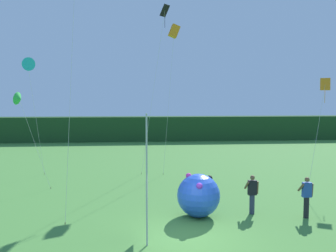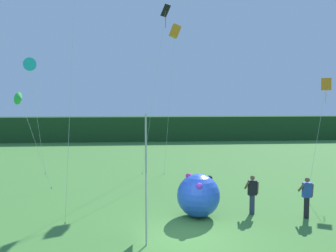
# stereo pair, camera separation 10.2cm
# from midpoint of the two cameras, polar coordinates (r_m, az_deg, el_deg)

# --- Properties ---
(ground_plane) EXTENTS (120.00, 120.00, 0.00)m
(ground_plane) POSITION_cam_midpoint_polar(r_m,az_deg,el_deg) (13.42, 2.76, -17.36)
(ground_plane) COLOR #478438
(distant_treeline) EXTENTS (80.00, 2.40, 2.86)m
(distant_treeline) POSITION_cam_midpoint_polar(r_m,az_deg,el_deg) (42.27, -2.65, -0.42)
(distant_treeline) COLOR #1E421E
(distant_treeline) RESTS_ON ground
(banner_flag) EXTENTS (0.06, 1.03, 4.49)m
(banner_flag) POSITION_cam_midpoint_polar(r_m,az_deg,el_deg) (12.35, -3.70, -8.82)
(banner_flag) COLOR #B7B7BC
(banner_flag) RESTS_ON ground
(person_near_banner) EXTENTS (0.55, 0.48, 1.72)m
(person_near_banner) POSITION_cam_midpoint_polar(r_m,az_deg,el_deg) (16.14, 21.17, -10.44)
(person_near_banner) COLOR black
(person_near_banner) RESTS_ON ground
(person_mid_field) EXTENTS (0.55, 0.48, 1.69)m
(person_mid_field) POSITION_cam_midpoint_polar(r_m,az_deg,el_deg) (16.00, 13.16, -10.46)
(person_mid_field) COLOR #2D334C
(person_mid_field) RESTS_ON ground
(inflatable_balloon) EXTENTS (1.82, 1.82, 1.82)m
(inflatable_balloon) POSITION_cam_midpoint_polar(r_m,az_deg,el_deg) (15.28, 4.72, -11.02)
(inflatable_balloon) COLOR blue
(inflatable_balloon) RESTS_ON ground
(kite_orange_box_0) EXTENTS (1.22, 1.09, 9.90)m
(kite_orange_box_0) POSITION_cam_midpoint_polar(r_m,az_deg,el_deg) (24.32, 0.86, 14.89)
(kite_orange_box_0) COLOR brown
(kite_orange_box_0) RESTS_ON ground
(kite_black_diamond_1) EXTENTS (1.97, 0.78, 11.10)m
(kite_black_diamond_1) POSITION_cam_midpoint_polar(r_m,az_deg,el_deg) (24.26, -0.92, 16.18)
(kite_black_diamond_1) COLOR brown
(kite_black_diamond_1) RESTS_ON ground
(kite_cyan_delta_2) EXTENTS (1.47, 0.85, 7.70)m
(kite_cyan_delta_2) POSITION_cam_midpoint_polar(r_m,az_deg,el_deg) (25.25, -21.67, 9.20)
(kite_cyan_delta_2) COLOR brown
(kite_cyan_delta_2) RESTS_ON ground
(kite_orange_diamond_4) EXTENTS (2.68, 3.16, 6.16)m
(kite_orange_diamond_4) POSITION_cam_midpoint_polar(r_m,az_deg,el_deg) (21.89, 23.65, 5.20)
(kite_orange_diamond_4) COLOR brown
(kite_orange_diamond_4) RESTS_ON ground
(kite_green_delta_6) EXTENTS (1.79, 0.77, 5.34)m
(kite_green_delta_6) POSITION_cam_midpoint_polar(r_m,az_deg,el_deg) (20.68, -22.89, 4.00)
(kite_green_delta_6) COLOR brown
(kite_green_delta_6) RESTS_ON ground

